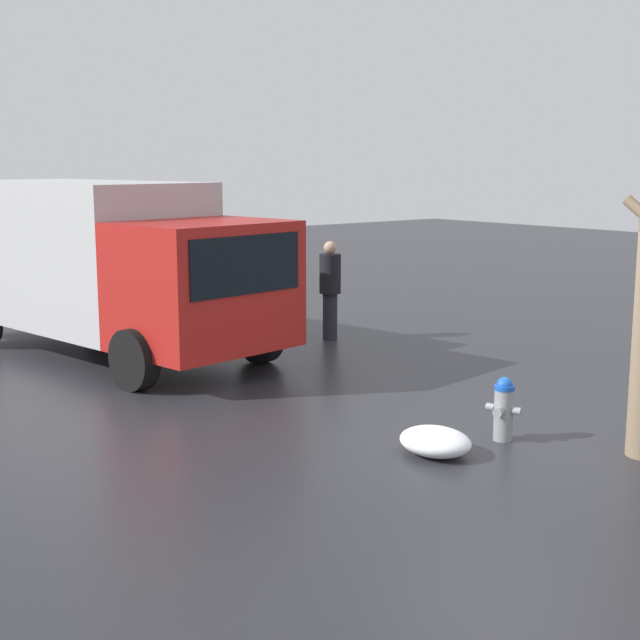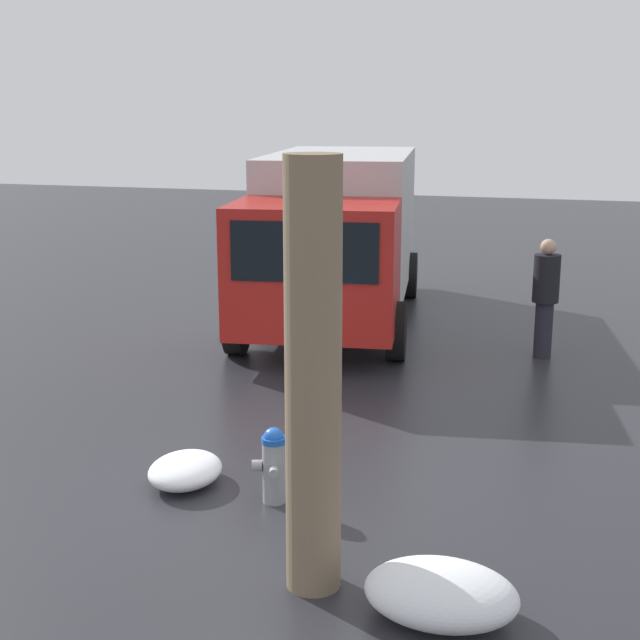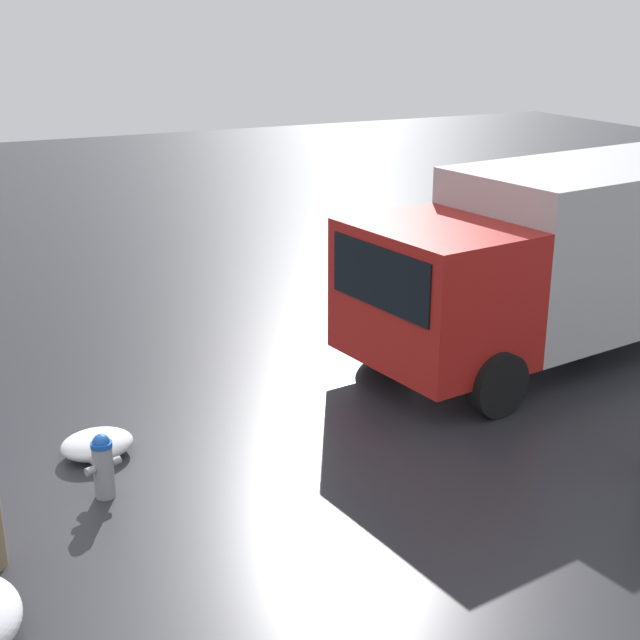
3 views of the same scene
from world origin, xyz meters
TOP-DOWN VIEW (x-y plane):
  - ground_plane at (0.00, 0.00)m, footprint 60.00×60.00m
  - fire_hydrant at (-0.00, 0.00)m, footprint 0.43×0.34m
  - delivery_truck at (7.53, 1.41)m, footprint 7.12×3.47m
  - snow_pile_by_hydrant at (0.14, 1.00)m, footprint 0.87×0.72m

SIDE VIEW (x-z plane):
  - ground_plane at x=0.00m, z-range 0.00..0.00m
  - snow_pile_by_hydrant at x=0.14m, z-range 0.00..0.30m
  - fire_hydrant at x=0.00m, z-range 0.01..0.77m
  - delivery_truck at x=7.53m, z-range 0.14..3.05m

